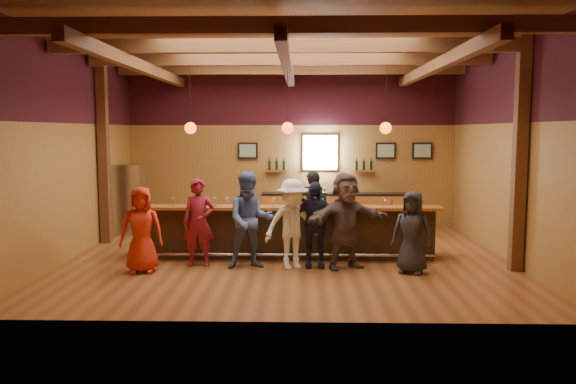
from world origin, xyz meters
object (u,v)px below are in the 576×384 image
customer_brown (345,221)px  customer_dark (412,232)px  ice_bucket (297,201)px  bartender (312,210)px  bar_counter (289,232)px  stainless_fridge (130,199)px  customer_navy (314,224)px  customer_redvest (199,222)px  customer_orange (141,230)px  back_bar_cabinet (335,210)px  customer_white (292,224)px  customer_denim (250,220)px  bottle_a (315,198)px

customer_brown → customer_dark: 1.27m
ice_bucket → bartender: bearing=72.0°
bar_counter → customer_dark: (2.33, -1.38, 0.25)m
stainless_fridge → customer_navy: stainless_fridge is taller
customer_dark → stainless_fridge: bearing=174.3°
customer_redvest → customer_brown: (2.86, -0.14, 0.07)m
customer_orange → ice_bucket: (2.90, 1.19, 0.41)m
bar_counter → ice_bucket: ice_bucket is taller
customer_redvest → customer_dark: size_ratio=1.12×
customer_brown → customer_dark: size_ratio=1.21×
back_bar_cabinet → customer_brown: (-0.07, -4.61, 0.45)m
customer_white → customer_navy: bearing=-4.6°
customer_orange → customer_redvest: size_ratio=0.94×
customer_orange → ice_bucket: size_ratio=7.56×
back_bar_cabinet → customer_orange: size_ratio=2.47×
bar_counter → customer_denim: customer_denim is taller
bartender → bottle_a: bartender is taller
back_bar_cabinet → bottle_a: 3.90m
customer_orange → ice_bucket: customer_orange is taller
bar_counter → customer_denim: (-0.72, -1.04, 0.41)m
customer_navy → ice_bucket: 0.87m
customer_dark → customer_navy: bearing=-168.2°
bartender → bottle_a: 1.04m
customer_denim → customer_brown: 1.83m
stainless_fridge → customer_navy: (4.63, -3.41, -0.06)m
bartender → customer_dark: bearing=133.8°
bar_counter → customer_white: size_ratio=3.63×
customer_denim → customer_navy: (1.24, 0.08, -0.10)m
stainless_fridge → customer_orange: bearing=-70.3°
customer_navy → bar_counter: bearing=118.6°
customer_dark → bartender: bearing=154.9°
customer_orange → customer_white: size_ratio=0.93×
stainless_fridge → customer_denim: (3.40, -3.49, 0.03)m
bar_counter → bartender: bearing=56.4°
bar_counter → customer_dark: bearing=-30.7°
stainless_fridge → bartender: stainless_fridge is taller
customer_navy → ice_bucket: customer_navy is taller
bartender → back_bar_cabinet: bearing=-99.5°
customer_orange → customer_navy: size_ratio=0.96×
customer_orange → bartender: size_ratio=0.92×
stainless_fridge → customer_denim: size_ratio=0.96×
customer_dark → bartender: (-1.81, 2.16, 0.11)m
customer_redvest → customer_denim: (1.02, -0.14, 0.07)m
customer_denim → bartender: bearing=45.8°
back_bar_cabinet → bartender: bearing=-103.4°
back_bar_cabinet → customer_white: bearing=-103.1°
stainless_fridge → customer_white: bearing=-39.9°
customer_brown → bottle_a: customer_brown is taller
bar_counter → bottle_a: size_ratio=16.85×
stainless_fridge → bottle_a: (4.66, -2.64, 0.36)m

